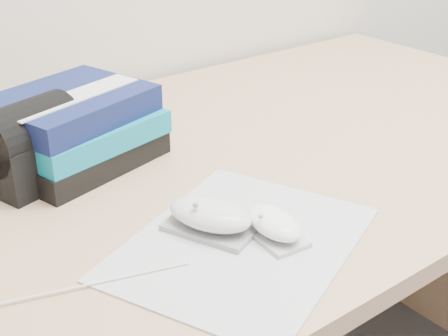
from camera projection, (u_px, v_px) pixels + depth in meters
desk at (192, 259)px, 1.17m from camera, size 1.60×0.80×0.73m
mousepad at (242, 243)px, 0.79m from camera, size 0.40×0.37×0.00m
mouse_rear at (210, 217)px, 0.80m from camera, size 0.11×0.13×0.05m
mouse_front at (273, 224)px, 0.80m from camera, size 0.06×0.10×0.04m
usb_cable at (94, 284)px, 0.71m from camera, size 0.22×0.07×0.00m
book_stack at (75, 128)px, 0.98m from camera, size 0.28×0.24×0.12m
pouch at (30, 145)px, 0.91m from camera, size 0.16×0.13×0.13m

